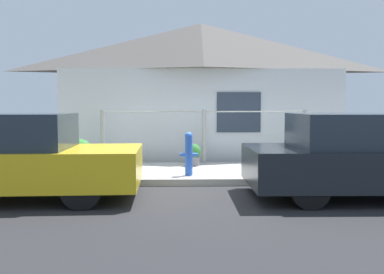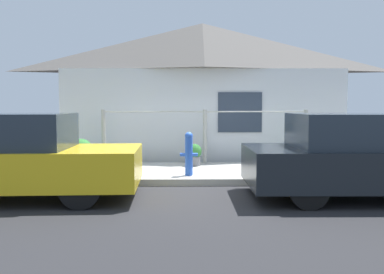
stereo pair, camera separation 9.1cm
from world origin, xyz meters
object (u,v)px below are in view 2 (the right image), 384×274
at_px(car_left, 4,157).
at_px(potted_plant_near_hydrant, 194,154).
at_px(potted_plant_by_fence, 81,152).
at_px(car_right, 371,157).
at_px(potted_plant_corner, 303,151).
at_px(fire_hydrant, 189,153).

distance_m(car_left, potted_plant_near_hydrant, 4.22).
bearing_deg(potted_plant_by_fence, potted_plant_near_hydrant, 1.21).
relative_size(car_right, potted_plant_corner, 6.57).
xyz_separation_m(car_left, potted_plant_corner, (5.54, 2.68, -0.20)).
bearing_deg(potted_plant_corner, car_left, -154.21).
xyz_separation_m(car_left, car_right, (5.91, 0.00, -0.01)).
bearing_deg(car_right, fire_hydrant, 153.33).
xyz_separation_m(car_left, potted_plant_by_fence, (0.54, 2.79, -0.22)).
distance_m(fire_hydrant, potted_plant_near_hydrant, 1.35).
xyz_separation_m(car_left, fire_hydrant, (2.97, 1.51, -0.11)).
xyz_separation_m(car_right, potted_plant_corner, (-0.36, 2.68, -0.20)).
bearing_deg(potted_plant_by_fence, car_left, -101.06).
bearing_deg(car_left, fire_hydrant, 24.85).
bearing_deg(car_left, potted_plant_near_hydrant, 40.37).
xyz_separation_m(car_left, potted_plant_near_hydrant, (3.10, 2.84, -0.28)).
height_order(potted_plant_by_fence, potted_plant_corner, potted_plant_by_fence).
bearing_deg(fire_hydrant, car_left, -153.05).
relative_size(fire_hydrant, potted_plant_by_fence, 1.36).
distance_m(fire_hydrant, potted_plant_by_fence, 2.74).
relative_size(car_left, potted_plant_by_fence, 6.77).
distance_m(car_left, fire_hydrant, 3.33).
height_order(car_left, car_right, car_left).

